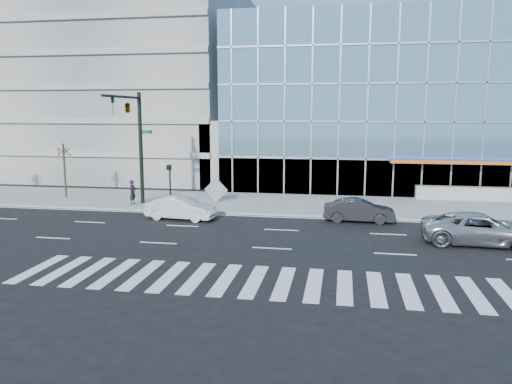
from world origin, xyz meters
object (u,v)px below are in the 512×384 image
white_sedan (181,208)px  tilted_panel (216,190)px  dark_sedan (359,210)px  pedestrian (133,192)px  silver_suv (481,229)px  traffic_signal (132,121)px  street_tree_near (63,151)px  ped_signal_post (170,179)px

white_sedan → tilted_panel: size_ratio=3.42×
dark_sedan → pedestrian: 16.19m
pedestrian → silver_suv: bearing=-100.1°
traffic_signal → tilted_panel: traffic_signal is taller
dark_sedan → tilted_panel: size_ratio=3.35×
traffic_signal → pedestrian: bearing=120.0°
white_sedan → tilted_panel: tilted_panel is taller
street_tree_near → silver_suv: size_ratio=0.73×
ped_signal_post → white_sedan: size_ratio=0.67×
pedestrian → tilted_panel: 6.02m
silver_suv → tilted_panel: (-16.28, 8.77, 0.26)m
traffic_signal → white_sedan: size_ratio=1.80×
traffic_signal → dark_sedan: bearing=-5.8°
ped_signal_post → dark_sedan: ped_signal_post is taller
street_tree_near → dark_sedan: bearing=-11.3°
traffic_signal → tilted_panel: 7.80m
street_tree_near → pedestrian: (6.48, -2.02, -2.75)m
ped_signal_post → white_sedan: 3.91m
white_sedan → pedestrian: (-4.85, 3.69, 0.30)m
pedestrian → tilted_panel: size_ratio=1.35×
ped_signal_post → street_tree_near: street_tree_near is taller
silver_suv → dark_sedan: bearing=56.9°
dark_sedan → tilted_panel: tilted_panel is taller
street_tree_near → white_sedan: bearing=-26.8°
silver_suv → dark_sedan: (-6.00, 4.40, -0.09)m
traffic_signal → dark_sedan: 16.48m
pedestrian → tilted_panel: bearing=-64.4°
traffic_signal → silver_suv: bearing=-15.5°
pedestrian → white_sedan: bearing=-120.0°
street_tree_near → silver_suv: (28.47, -8.90, -2.97)m
white_sedan → dark_sedan: white_sedan is taller
traffic_signal → street_tree_near: bearing=157.3°
traffic_signal → street_tree_near: 7.96m
ped_signal_post → street_tree_near: 9.97m
traffic_signal → ped_signal_post: (2.50, 0.37, -4.02)m
traffic_signal → dark_sedan: traffic_signal is taller
silver_suv → pedestrian: size_ratio=3.31×
traffic_signal → white_sedan: 7.48m
ped_signal_post → traffic_signal: bearing=-171.5°
ped_signal_post → pedestrian: (-3.02, 0.53, -1.11)m
street_tree_near → tilted_panel: bearing=-0.6°
ped_signal_post → tilted_panel: 3.78m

